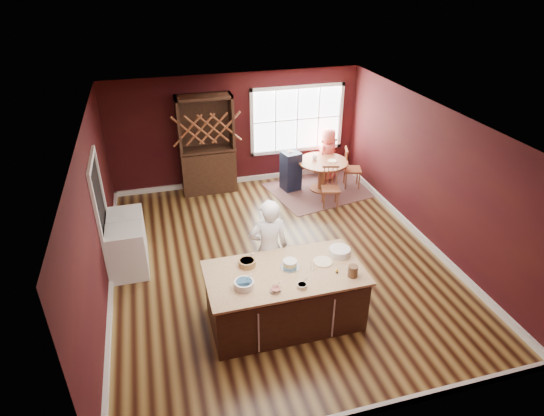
{
  "coord_description": "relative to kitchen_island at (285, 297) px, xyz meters",
  "views": [
    {
      "loc": [
        -1.97,
        -6.71,
        4.97
      ],
      "look_at": [
        -0.07,
        0.11,
        1.05
      ],
      "focal_mm": 30.0,
      "sensor_mm": 36.0,
      "label": 1
    }
  ],
  "objects": [
    {
      "name": "doorway",
      "position": [
        -2.63,
        2.18,
        0.59
      ],
      "size": [
        0.08,
        1.26,
        2.13
      ],
      "primitive_type": null,
      "color": "white",
      "rests_on": "room_shell"
    },
    {
      "name": "baker",
      "position": [
        -0.06,
        0.71,
        0.44
      ],
      "size": [
        0.67,
        0.47,
        1.76
      ],
      "primitive_type": "imported",
      "rotation": [
        0.0,
        0.0,
        3.07
      ],
      "color": "silver",
      "rests_on": "ground"
    },
    {
      "name": "stoneware_crock",
      "position": [
        0.91,
        -0.36,
        0.57
      ],
      "size": [
        0.14,
        0.14,
        0.17
      ],
      "primitive_type": "cylinder",
      "color": "brown",
      "rests_on": "kitchen_island"
    },
    {
      "name": "washer",
      "position": [
        -2.3,
        1.86,
        0.02
      ],
      "size": [
        0.63,
        0.61,
        0.91
      ],
      "primitive_type": "cube",
      "color": "silver",
      "rests_on": "ground"
    },
    {
      "name": "chair_north",
      "position": [
        2.55,
        4.86,
        0.09
      ],
      "size": [
        0.48,
        0.46,
        1.06
      ],
      "primitive_type": null,
      "rotation": [
        0.0,
        0.0,
        3.22
      ],
      "color": "brown",
      "rests_on": "ground"
    },
    {
      "name": "room_shell",
      "position": [
        0.34,
        1.58,
        0.91
      ],
      "size": [
        7.0,
        7.0,
        7.0
      ],
      "color": "olive",
      "rests_on": "ground"
    },
    {
      "name": "bowl_yellow",
      "position": [
        -0.5,
        0.3,
        0.53
      ],
      "size": [
        0.26,
        0.26,
        0.1
      ],
      "primitive_type": "cylinder",
      "color": "#A0743A",
      "rests_on": "kitchen_island"
    },
    {
      "name": "drinking_glass",
      "position": [
        0.4,
        -0.06,
        0.55
      ],
      "size": [
        0.07,
        0.07,
        0.13
      ],
      "primitive_type": "cylinder",
      "color": "silver",
      "rests_on": "kitchen_island"
    },
    {
      "name": "dining_table",
      "position": [
        2.19,
        4.1,
        0.1
      ],
      "size": [
        1.18,
        1.18,
        0.75
      ],
      "color": "#8F5D33",
      "rests_on": "ground"
    },
    {
      "name": "window",
      "position": [
        1.84,
        5.05,
        1.06
      ],
      "size": [
        2.36,
        0.1,
        1.66
      ],
      "primitive_type": null,
      "color": "white",
      "rests_on": "room_shell"
    },
    {
      "name": "white_tub",
      "position": [
        0.94,
        0.2,
        0.54
      ],
      "size": [
        0.33,
        0.33,
        0.11
      ],
      "primitive_type": "cylinder",
      "color": "white",
      "rests_on": "kitchen_island"
    },
    {
      "name": "hutch",
      "position": [
        -0.43,
        4.8,
        0.72
      ],
      "size": [
        1.26,
        0.53,
        2.32
      ],
      "primitive_type": "cube",
      "color": "black",
      "rests_on": "ground"
    },
    {
      "name": "dinner_plate",
      "position": [
        0.62,
        0.07,
        0.49
      ],
      "size": [
        0.3,
        0.3,
        0.02
      ],
      "primitive_type": "cylinder",
      "color": "beige",
      "rests_on": "kitchen_island"
    },
    {
      "name": "kitchen_island",
      "position": [
        0.0,
        0.0,
        0.0
      ],
      "size": [
        2.33,
        1.22,
        0.92
      ],
      "color": "#3E2A19",
      "rests_on": "ground"
    },
    {
      "name": "toy_figurine",
      "position": [
        0.72,
        -0.23,
        0.52
      ],
      "size": [
        0.04,
        0.04,
        0.07
      ],
      "primitive_type": null,
      "color": "yellow",
      "rests_on": "kitchen_island"
    },
    {
      "name": "high_chair",
      "position": [
        1.47,
        4.33,
        0.06
      ],
      "size": [
        0.48,
        0.48,
        0.99
      ],
      "primitive_type": null,
      "rotation": [
        0.0,
        0.0,
        0.22
      ],
      "color": "black",
      "rests_on": "ground"
    },
    {
      "name": "dryer",
      "position": [
        -2.3,
        2.5,
        0.01
      ],
      "size": [
        0.62,
        0.6,
        0.9
      ],
      "primitive_type": "cube",
      "color": "white",
      "rests_on": "ground"
    },
    {
      "name": "toddler",
      "position": [
        1.44,
        4.45,
        0.37
      ],
      "size": [
        0.18,
        0.14,
        0.26
      ],
      "primitive_type": null,
      "color": "#8CA5BF",
      "rests_on": "high_chair"
    },
    {
      "name": "bowl_blue",
      "position": [
        -0.66,
        -0.19,
        0.54
      ],
      "size": [
        0.28,
        0.28,
        0.11
      ],
      "primitive_type": "cylinder",
      "color": "white",
      "rests_on": "kitchen_island"
    },
    {
      "name": "seated_woman",
      "position": [
        2.53,
        4.63,
        0.23
      ],
      "size": [
        0.78,
        0.7,
        1.33
      ],
      "primitive_type": "imported",
      "rotation": [
        0.0,
        0.0,
        3.69
      ],
      "color": "#F4625B",
      "rests_on": "ground"
    },
    {
      "name": "table_plate",
      "position": [
        2.4,
        4.03,
        0.32
      ],
      "size": [
        0.21,
        0.21,
        0.02
      ],
      "primitive_type": "cylinder",
      "color": "beige",
      "rests_on": "dining_table"
    },
    {
      "name": "chair_south",
      "position": [
        2.07,
        3.26,
        0.03
      ],
      "size": [
        0.48,
        0.47,
        0.94
      ],
      "primitive_type": null,
      "rotation": [
        0.0,
        0.0,
        -0.26
      ],
      "color": "brown",
      "rests_on": "ground"
    },
    {
      "name": "layer_cake",
      "position": [
        0.1,
        0.08,
        0.54
      ],
      "size": [
        0.3,
        0.3,
        0.12
      ],
      "primitive_type": null,
      "color": "silver",
      "rests_on": "kitchen_island"
    },
    {
      "name": "rug",
      "position": [
        2.19,
        4.1,
        -0.43
      ],
      "size": [
        2.68,
        2.26,
        0.01
      ],
      "primitive_type": "cube",
      "rotation": [
        0.0,
        0.0,
        0.2
      ],
      "color": "brown",
      "rests_on": "ground"
    },
    {
      "name": "chair_east",
      "position": [
        2.96,
        4.06,
        0.06
      ],
      "size": [
        0.51,
        0.52,
        1.01
      ],
      "primitive_type": null,
      "rotation": [
        0.0,
        0.0,
        1.27
      ],
      "color": "brown",
      "rests_on": "ground"
    },
    {
      "name": "bowl_olive",
      "position": [
        0.12,
        -0.41,
        0.51
      ],
      "size": [
        0.15,
        0.15,
        0.06
      ],
      "primitive_type": "cylinder",
      "color": "#F6E3AC",
      "rests_on": "kitchen_island"
    },
    {
      "name": "bowl_pink",
      "position": [
        -0.26,
        -0.39,
        0.51
      ],
      "size": [
        0.16,
        0.16,
        0.06
      ],
      "primitive_type": "cylinder",
      "color": "white",
      "rests_on": "kitchen_island"
    },
    {
      "name": "table_cup",
      "position": [
        2.03,
        4.23,
        0.36
      ],
      "size": [
        0.15,
        0.15,
        0.1
      ],
      "primitive_type": "imported",
      "rotation": [
        0.0,
        0.0,
        0.23
      ],
      "color": "white",
      "rests_on": "dining_table"
    }
  ]
}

